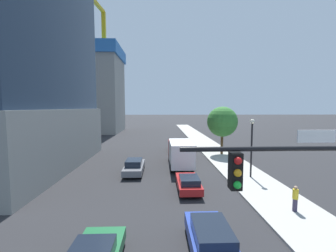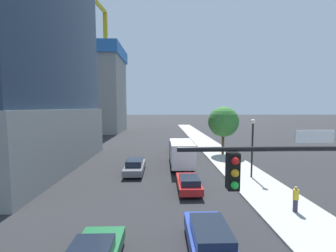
{
  "view_description": "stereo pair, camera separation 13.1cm",
  "coord_description": "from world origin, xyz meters",
  "px_view_note": "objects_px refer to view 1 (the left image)",
  "views": [
    {
      "loc": [
        0.12,
        -2.31,
        6.67
      ],
      "look_at": [
        0.67,
        12.82,
        5.39
      ],
      "focal_mm": 23.37,
      "sensor_mm": 36.0,
      "label": 1
    },
    {
      "loc": [
        0.25,
        -2.31,
        6.67
      ],
      "look_at": [
        0.67,
        12.82,
        5.39
      ],
      "focal_mm": 23.37,
      "sensor_mm": 36.0,
      "label": 2
    }
  ],
  "objects_px": {
    "construction_building": "(92,85)",
    "street_tree": "(222,122)",
    "pedestrian_yellow_shirt": "(295,198)",
    "car_red": "(188,183)",
    "car_gold": "(175,146)",
    "street_lamp": "(252,139)",
    "traffic_light_pole": "(316,191)",
    "car_gray": "(134,166)",
    "car_blue": "(211,241)",
    "box_truck": "(180,152)"
  },
  "relations": [
    {
      "from": "car_gray",
      "to": "construction_building",
      "type": "bearing_deg",
      "value": 112.05
    },
    {
      "from": "construction_building",
      "to": "car_gold",
      "type": "bearing_deg",
      "value": -53.17
    },
    {
      "from": "car_gold",
      "to": "car_red",
      "type": "distance_m",
      "value": 16.05
    },
    {
      "from": "car_blue",
      "to": "construction_building",
      "type": "bearing_deg",
      "value": 111.8
    },
    {
      "from": "street_lamp",
      "to": "car_gold",
      "type": "distance_m",
      "value": 14.9
    },
    {
      "from": "car_red",
      "to": "car_gold",
      "type": "bearing_deg",
      "value": 90.0
    },
    {
      "from": "street_lamp",
      "to": "box_truck",
      "type": "bearing_deg",
      "value": 144.99
    },
    {
      "from": "traffic_light_pole",
      "to": "street_tree",
      "type": "distance_m",
      "value": 24.4
    },
    {
      "from": "car_gold",
      "to": "pedestrian_yellow_shirt",
      "type": "distance_m",
      "value": 20.97
    },
    {
      "from": "pedestrian_yellow_shirt",
      "to": "car_gold",
      "type": "bearing_deg",
      "value": 107.28
    },
    {
      "from": "car_red",
      "to": "pedestrian_yellow_shirt",
      "type": "xyz_separation_m",
      "value": [
        6.23,
        -3.97,
        0.32
      ]
    },
    {
      "from": "construction_building",
      "to": "box_truck",
      "type": "height_order",
      "value": "construction_building"
    },
    {
      "from": "car_blue",
      "to": "car_red",
      "type": "height_order",
      "value": "car_blue"
    },
    {
      "from": "traffic_light_pole",
      "to": "car_gray",
      "type": "bearing_deg",
      "value": 114.2
    },
    {
      "from": "construction_building",
      "to": "car_red",
      "type": "distance_m",
      "value": 49.49
    },
    {
      "from": "construction_building",
      "to": "traffic_light_pole",
      "type": "distance_m",
      "value": 59.58
    },
    {
      "from": "street_lamp",
      "to": "pedestrian_yellow_shirt",
      "type": "relative_size",
      "value": 3.34
    },
    {
      "from": "car_blue",
      "to": "car_gold",
      "type": "bearing_deg",
      "value": 90.0
    },
    {
      "from": "car_gold",
      "to": "pedestrian_yellow_shirt",
      "type": "relative_size",
      "value": 2.63
    },
    {
      "from": "construction_building",
      "to": "street_tree",
      "type": "xyz_separation_m",
      "value": [
        26.89,
        -30.38,
        -7.96
      ]
    },
    {
      "from": "construction_building",
      "to": "car_red",
      "type": "bearing_deg",
      "value": -64.73
    },
    {
      "from": "street_lamp",
      "to": "construction_building",
      "type": "bearing_deg",
      "value": 123.42
    },
    {
      "from": "box_truck",
      "to": "car_gold",
      "type": "bearing_deg",
      "value": 90.0
    },
    {
      "from": "car_red",
      "to": "construction_building",
      "type": "bearing_deg",
      "value": 115.27
    },
    {
      "from": "street_tree",
      "to": "box_truck",
      "type": "relative_size",
      "value": 0.89
    },
    {
      "from": "car_gray",
      "to": "car_red",
      "type": "bearing_deg",
      "value": -45.13
    },
    {
      "from": "traffic_light_pole",
      "to": "car_gray",
      "type": "height_order",
      "value": "traffic_light_pole"
    },
    {
      "from": "street_lamp",
      "to": "traffic_light_pole",
      "type": "bearing_deg",
      "value": -106.13
    },
    {
      "from": "traffic_light_pole",
      "to": "street_tree",
      "type": "relative_size",
      "value": 0.91
    },
    {
      "from": "construction_building",
      "to": "car_gold",
      "type": "distance_m",
      "value": 36.2
    },
    {
      "from": "street_lamp",
      "to": "car_blue",
      "type": "relative_size",
      "value": 1.15
    },
    {
      "from": "traffic_light_pole",
      "to": "car_gold",
      "type": "distance_m",
      "value": 27.37
    },
    {
      "from": "street_tree",
      "to": "car_gold",
      "type": "distance_m",
      "value": 8.08
    },
    {
      "from": "box_truck",
      "to": "traffic_light_pole",
      "type": "bearing_deg",
      "value": -82.96
    },
    {
      "from": "box_truck",
      "to": "car_red",
      "type": "bearing_deg",
      "value": -90.0
    },
    {
      "from": "box_truck",
      "to": "pedestrian_yellow_shirt",
      "type": "height_order",
      "value": "box_truck"
    },
    {
      "from": "street_lamp",
      "to": "car_gold",
      "type": "xyz_separation_m",
      "value": [
        -6.26,
        13.18,
        -2.98
      ]
    },
    {
      "from": "traffic_light_pole",
      "to": "street_lamp",
      "type": "bearing_deg",
      "value": 73.87
    },
    {
      "from": "car_blue",
      "to": "pedestrian_yellow_shirt",
      "type": "bearing_deg",
      "value": 31.77
    },
    {
      "from": "street_lamp",
      "to": "car_gray",
      "type": "distance_m",
      "value": 11.76
    },
    {
      "from": "traffic_light_pole",
      "to": "car_blue",
      "type": "distance_m",
      "value": 5.23
    },
    {
      "from": "car_blue",
      "to": "car_gold",
      "type": "distance_m",
      "value": 23.88
    },
    {
      "from": "pedestrian_yellow_shirt",
      "to": "construction_building",
      "type": "bearing_deg",
      "value": 119.42
    },
    {
      "from": "street_tree",
      "to": "car_blue",
      "type": "height_order",
      "value": "street_tree"
    },
    {
      "from": "construction_building",
      "to": "street_lamp",
      "type": "relative_size",
      "value": 5.56
    },
    {
      "from": "traffic_light_pole",
      "to": "car_blue",
      "type": "bearing_deg",
      "value": 125.38
    },
    {
      "from": "pedestrian_yellow_shirt",
      "to": "traffic_light_pole",
      "type": "bearing_deg",
      "value": -119.47
    },
    {
      "from": "street_lamp",
      "to": "box_truck",
      "type": "xyz_separation_m",
      "value": [
        -6.26,
        4.39,
        -2.07
      ]
    },
    {
      "from": "car_gray",
      "to": "box_truck",
      "type": "height_order",
      "value": "box_truck"
    },
    {
      "from": "car_red",
      "to": "pedestrian_yellow_shirt",
      "type": "height_order",
      "value": "pedestrian_yellow_shirt"
    }
  ]
}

